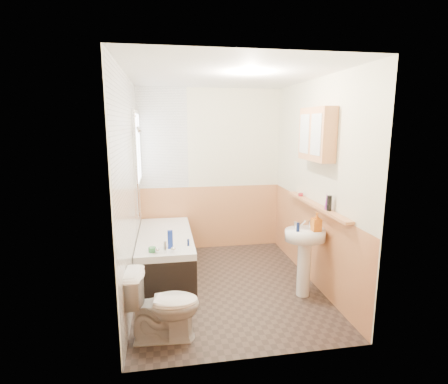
{
  "coord_description": "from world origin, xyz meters",
  "views": [
    {
      "loc": [
        -0.71,
        -3.98,
        1.97
      ],
      "look_at": [
        0.0,
        0.15,
        1.15
      ],
      "focal_mm": 28.0,
      "sensor_mm": 36.0,
      "label": 1
    }
  ],
  "objects": [
    {
      "name": "cream_jar",
      "position": [
        -0.88,
        -0.1,
        0.55
      ],
      "size": [
        0.11,
        0.11,
        0.05
      ],
      "primitive_type": "cylinder",
      "rotation": [
        0.0,
        0.0,
        -0.35
      ],
      "color": "#388447",
      "rests_on": "bathtub"
    },
    {
      "name": "wall_right",
      "position": [
        1.11,
        0.0,
        1.25
      ],
      "size": [
        0.02,
        2.8,
        2.5
      ],
      "primitive_type": "cube",
      "color": "#EDE8C4",
      "rests_on": "ground"
    },
    {
      "name": "toilet",
      "position": [
        -0.76,
        -0.98,
        0.33
      ],
      "size": [
        0.7,
        0.43,
        0.66
      ],
      "primitive_type": "imported",
      "rotation": [
        0.0,
        0.0,
        1.5
      ],
      "color": "white",
      "rests_on": "floor"
    },
    {
      "name": "tile_cladding_left",
      "position": [
        -1.09,
        0.0,
        1.25
      ],
      "size": [
        0.01,
        2.8,
        2.5
      ],
      "primitive_type": "cube",
      "color": "white",
      "rests_on": "wall_left"
    },
    {
      "name": "tile_return_back",
      "position": [
        -0.73,
        1.39,
        1.75
      ],
      "size": [
        0.75,
        0.01,
        1.5
      ],
      "primitive_type": "cube",
      "color": "white",
      "rests_on": "wall_back"
    },
    {
      "name": "orange_bottle",
      "position": [
        -0.46,
        0.03,
        0.57
      ],
      "size": [
        0.03,
        0.03,
        0.08
      ],
      "primitive_type": "cylinder",
      "rotation": [
        0.0,
        0.0,
        0.19
      ],
      "color": "navy",
      "rests_on": "bathtub"
    },
    {
      "name": "window",
      "position": [
        -1.06,
        0.95,
        1.65
      ],
      "size": [
        0.03,
        0.79,
        0.99
      ],
      "color": "white",
      "rests_on": "wall_left"
    },
    {
      "name": "green_bottle",
      "position": [
        1.04,
        -0.47,
        1.14
      ],
      "size": [
        0.05,
        0.05,
        0.19
      ],
      "primitive_type": "cone",
      "rotation": [
        0.0,
        0.0,
        -0.26
      ],
      "color": "purple",
      "rests_on": "pine_shelf"
    },
    {
      "name": "shower_riser",
      "position": [
        -1.04,
        0.44,
        1.57
      ],
      "size": [
        0.11,
        0.09,
        1.31
      ],
      "color": "silver",
      "rests_on": "wall_left"
    },
    {
      "name": "wall_back",
      "position": [
        0.0,
        1.41,
        1.25
      ],
      "size": [
        2.2,
        0.02,
        2.5
      ],
      "primitive_type": "cube",
      "color": "#EDE8C4",
      "rests_on": "ground"
    },
    {
      "name": "pine_shelf",
      "position": [
        1.04,
        -0.21,
        1.02
      ],
      "size": [
        0.1,
        1.57,
        0.03
      ],
      "primitive_type": "cube",
      "color": "tan",
      "rests_on": "wall_right"
    },
    {
      "name": "wainscot_right",
      "position": [
        1.09,
        0.0,
        0.5
      ],
      "size": [
        0.01,
        2.8,
        1.0
      ],
      "primitive_type": "cube",
      "color": "tan",
      "rests_on": "wall_right"
    },
    {
      "name": "ceiling",
      "position": [
        0.0,
        0.0,
        2.5
      ],
      "size": [
        2.8,
        2.8,
        0.0
      ],
      "primitive_type": "plane",
      "rotation": [
        3.14,
        0.0,
        0.0
      ],
      "color": "white",
      "rests_on": "ground"
    },
    {
      "name": "wall_front",
      "position": [
        0.0,
        -1.41,
        1.25
      ],
      "size": [
        2.2,
        0.02,
        2.5
      ],
      "primitive_type": "cube",
      "color": "#EDE8C4",
      "rests_on": "ground"
    },
    {
      "name": "wainscot_back",
      "position": [
        0.0,
        1.39,
        0.5
      ],
      "size": [
        2.2,
        0.01,
        1.0
      ],
      "primitive_type": "cube",
      "color": "tan",
      "rests_on": "wall_back"
    },
    {
      "name": "floor",
      "position": [
        0.0,
        0.0,
        0.0
      ],
      "size": [
        2.8,
        2.8,
        0.0
      ],
      "primitive_type": "plane",
      "color": "#2E2520",
      "rests_on": "ground"
    },
    {
      "name": "wall_left",
      "position": [
        -1.11,
        0.0,
        1.25
      ],
      "size": [
        0.02,
        2.8,
        2.5
      ],
      "primitive_type": "cube",
      "color": "#EDE8C4",
      "rests_on": "ground"
    },
    {
      "name": "clear_bottle",
      "position": [
        0.73,
        -0.45,
        0.84
      ],
      "size": [
        0.04,
        0.04,
        0.1
      ],
      "primitive_type": "cylinder",
      "rotation": [
        0.0,
        0.0,
        -0.14
      ],
      "color": "navy",
      "rests_on": "sink"
    },
    {
      "name": "bathtub",
      "position": [
        -0.73,
        0.55,
        0.28
      ],
      "size": [
        0.7,
        1.62,
        0.67
      ],
      "color": "black",
      "rests_on": "floor"
    },
    {
      "name": "foam_can",
      "position": [
        1.04,
        -0.54,
        1.12
      ],
      "size": [
        0.06,
        0.06,
        0.17
      ],
      "primitive_type": "cylinder",
      "rotation": [
        0.0,
        0.0,
        0.12
      ],
      "color": "black",
      "rests_on": "pine_shelf"
    },
    {
      "name": "sink",
      "position": [
        0.84,
        -0.4,
        0.57
      ],
      "size": [
        0.46,
        0.37,
        0.9
      ],
      "rotation": [
        0.0,
        0.0,
        -0.07
      ],
      "color": "white",
      "rests_on": "floor"
    },
    {
      "name": "medicine_cabinet",
      "position": [
        1.01,
        -0.19,
        1.85
      ],
      "size": [
        0.17,
        0.66,
        0.6
      ],
      "color": "tan",
      "rests_on": "wall_right"
    },
    {
      "name": "blue_gel",
      "position": [
        -0.67,
        -0.02,
        0.64
      ],
      "size": [
        0.06,
        0.04,
        0.22
      ],
      "primitive_type": "cube",
      "rotation": [
        0.0,
        0.0,
        -0.02
      ],
      "color": "#19339E",
      "rests_on": "bathtub"
    },
    {
      "name": "soap_bottle",
      "position": [
        0.94,
        -0.46,
        0.84
      ],
      "size": [
        0.1,
        0.22,
        0.1
      ],
      "primitive_type": "imported",
      "rotation": [
        0.0,
        0.0,
        0.02
      ],
      "color": "orange",
      "rests_on": "sink"
    },
    {
      "name": "black_jar",
      "position": [
        1.04,
        0.27,
        1.06
      ],
      "size": [
        0.07,
        0.07,
        0.04
      ],
      "primitive_type": "cylinder",
      "rotation": [
        0.0,
        0.0,
        0.11
      ],
      "color": "maroon",
      "rests_on": "pine_shelf"
    },
    {
      "name": "wainscot_front",
      "position": [
        0.0,
        -1.39,
        0.5
      ],
      "size": [
        2.2,
        0.01,
        1.0
      ],
      "primitive_type": "cube",
      "color": "tan",
      "rests_on": "wall_front"
    }
  ]
}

